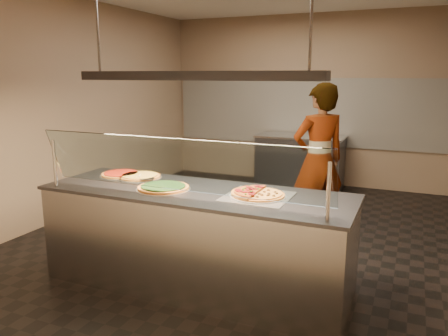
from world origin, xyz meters
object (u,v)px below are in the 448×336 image
at_px(pizza_tomato, 121,174).
at_px(pizza_spinach, 163,187).
at_px(pizza_spatula, 143,177).
at_px(half_pizza_pepperoni, 246,191).
at_px(half_pizza_sausage, 270,195).
at_px(heat_lamp_housing, 194,76).
at_px(prep_table, 300,162).
at_px(serving_counter, 196,238).
at_px(sneeze_guard, 176,165).
at_px(pizza_cheese, 140,176).
at_px(perforated_tray, 258,196).
at_px(worker, 319,160).

bearing_deg(pizza_tomato, pizza_spinach, -23.92).
relative_size(pizza_spinach, pizza_spatula, 1.96).
bearing_deg(half_pizza_pepperoni, pizza_spatula, 173.57).
bearing_deg(pizza_spinach, half_pizza_sausage, 5.96).
bearing_deg(pizza_tomato, half_pizza_sausage, -6.99).
distance_m(pizza_spatula, heat_lamp_housing, 1.20).
bearing_deg(prep_table, heat_lamp_housing, -89.97).
bearing_deg(prep_table, serving_counter, -89.97).
relative_size(serving_counter, pizza_tomato, 6.70).
xyz_separation_m(sneeze_guard, heat_lamp_housing, (0.00, 0.34, 0.72)).
xyz_separation_m(sneeze_guard, pizza_spatula, (-0.67, 0.50, -0.27)).
distance_m(pizza_cheese, pizza_spatula, 0.11).
bearing_deg(pizza_spatula, pizza_spinach, -31.71).
distance_m(sneeze_guard, pizza_spinach, 0.48).
height_order(perforated_tray, prep_table, perforated_tray).
height_order(half_pizza_pepperoni, pizza_spatula, half_pizza_pepperoni).
bearing_deg(half_pizza_sausage, sneeze_guard, -152.47).
distance_m(pizza_tomato, pizza_spatula, 0.33).
relative_size(perforated_tray, prep_table, 0.38).
distance_m(serving_counter, half_pizza_pepperoni, 0.69).
distance_m(worker, heat_lamp_housing, 2.23).
distance_m(half_pizza_sausage, pizza_spinach, 1.00).
xyz_separation_m(half_pizza_pepperoni, half_pizza_sausage, (0.22, -0.00, -0.01)).
relative_size(sneeze_guard, pizza_spatula, 10.25).
xyz_separation_m(perforated_tray, pizza_cheese, (-1.34, 0.20, 0.01)).
bearing_deg(serving_counter, pizza_spatula, 167.00).
xyz_separation_m(pizza_spatula, heat_lamp_housing, (0.67, -0.15, 0.99)).
bearing_deg(pizza_spatula, pizza_cheese, 139.30).
height_order(pizza_cheese, pizza_spatula, pizza_spatula).
bearing_deg(worker, pizza_tomato, 2.39).
relative_size(sneeze_guard, half_pizza_pepperoni, 5.72).
bearing_deg(pizza_spinach, pizza_tomato, 156.08).
bearing_deg(worker, prep_table, -111.39).
height_order(sneeze_guard, pizza_tomato, sneeze_guard).
height_order(sneeze_guard, prep_table, sneeze_guard).
bearing_deg(heat_lamp_housing, serving_counter, -90.00).
relative_size(perforated_tray, half_pizza_pepperoni, 1.22).
height_order(sneeze_guard, pizza_spinach, sneeze_guard).
height_order(pizza_tomato, prep_table, pizza_tomato).
height_order(half_pizza_sausage, pizza_cheese, half_pizza_sausage).
xyz_separation_m(serving_counter, prep_table, (-0.00, 3.98, 0.00)).
distance_m(pizza_tomato, prep_table, 3.90).
bearing_deg(pizza_tomato, serving_counter, -13.15).
bearing_deg(perforated_tray, pizza_spinach, -173.21).
height_order(perforated_tray, half_pizza_sausage, half_pizza_sausage).
height_order(pizza_cheese, worker, worker).
relative_size(sneeze_guard, prep_table, 1.77).
bearing_deg(perforated_tray, pizza_cheese, 171.52).
xyz_separation_m(sneeze_guard, half_pizza_pepperoni, (0.48, 0.37, -0.26)).
distance_m(sneeze_guard, pizza_tomato, 1.18).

